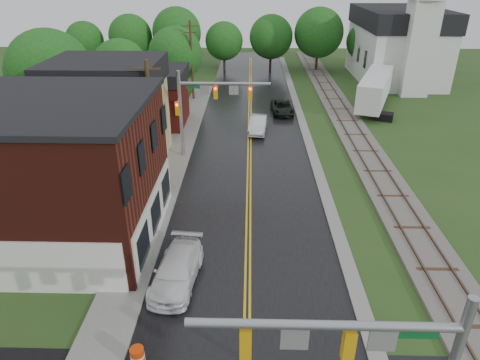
{
  "coord_description": "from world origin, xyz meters",
  "views": [
    {
      "loc": [
        0.04,
        -6.21,
        14.52
      ],
      "look_at": [
        -0.51,
        15.62,
        3.5
      ],
      "focal_mm": 32.0,
      "sensor_mm": 36.0,
      "label": 1
    }
  ],
  "objects_px": {
    "traffic_signal_far": "(206,99)",
    "suv_dark": "(282,108)",
    "church": "(401,38)",
    "utility_pole_c": "(192,60)",
    "tree_left_b": "(52,74)",
    "tree_left_e": "(177,56)",
    "tree_left_c": "(122,69)",
    "pickup_white": "(177,270)",
    "brick_building": "(26,172)",
    "traffic_signal_near": "(374,360)",
    "sedan_silver": "(258,124)",
    "semi_trailer": "(375,89)",
    "construction_barrel": "(138,358)",
    "utility_pole_b": "(152,122)"
  },
  "relations": [
    {
      "from": "traffic_signal_near",
      "to": "utility_pole_c",
      "type": "xyz_separation_m",
      "value": [
        -10.27,
        42.0,
        -0.25
      ]
    },
    {
      "from": "traffic_signal_far",
      "to": "suv_dark",
      "type": "relative_size",
      "value": 1.55
    },
    {
      "from": "traffic_signal_far",
      "to": "tree_left_e",
      "type": "distance_m",
      "value": 19.65
    },
    {
      "from": "utility_pole_c",
      "to": "construction_barrel",
      "type": "xyz_separation_m",
      "value": [
        2.46,
        -38.3,
        -4.22
      ]
    },
    {
      "from": "pickup_white",
      "to": "semi_trailer",
      "type": "distance_m",
      "value": 34.92
    },
    {
      "from": "tree_left_b",
      "to": "sedan_silver",
      "type": "distance_m",
      "value": 19.33
    },
    {
      "from": "traffic_signal_far",
      "to": "utility_pole_b",
      "type": "height_order",
      "value": "utility_pole_b"
    },
    {
      "from": "tree_left_c",
      "to": "pickup_white",
      "type": "xyz_separation_m",
      "value": [
        10.26,
        -28.98,
        -3.78
      ]
    },
    {
      "from": "tree_left_b",
      "to": "tree_left_e",
      "type": "relative_size",
      "value": 1.19
    },
    {
      "from": "utility_pole_b",
      "to": "sedan_silver",
      "type": "height_order",
      "value": "utility_pole_b"
    },
    {
      "from": "suv_dark",
      "to": "construction_barrel",
      "type": "xyz_separation_m",
      "value": [
        -7.84,
        -33.16,
        -0.16
      ]
    },
    {
      "from": "utility_pole_b",
      "to": "tree_left_e",
      "type": "height_order",
      "value": "utility_pole_b"
    },
    {
      "from": "brick_building",
      "to": "tree_left_c",
      "type": "distance_m",
      "value": 24.94
    },
    {
      "from": "pickup_white",
      "to": "semi_trailer",
      "type": "xyz_separation_m",
      "value": [
        17.5,
        30.18,
        1.49
      ]
    },
    {
      "from": "traffic_signal_far",
      "to": "semi_trailer",
      "type": "height_order",
      "value": "traffic_signal_far"
    },
    {
      "from": "brick_building",
      "to": "traffic_signal_far",
      "type": "relative_size",
      "value": 1.95
    },
    {
      "from": "tree_left_b",
      "to": "sedan_silver",
      "type": "xyz_separation_m",
      "value": [
        18.65,
        1.15,
        -4.97
      ]
    },
    {
      "from": "traffic_signal_far",
      "to": "construction_barrel",
      "type": "relative_size",
      "value": 7.34
    },
    {
      "from": "traffic_signal_far",
      "to": "tree_left_c",
      "type": "relative_size",
      "value": 0.96
    },
    {
      "from": "tree_left_b",
      "to": "church",
      "type": "bearing_deg",
      "value": 29.99
    },
    {
      "from": "utility_pole_b",
      "to": "construction_barrel",
      "type": "distance_m",
      "value": 17.02
    },
    {
      "from": "utility_pole_b",
      "to": "pickup_white",
      "type": "xyz_separation_m",
      "value": [
        3.21,
        -11.08,
        -3.99
      ]
    },
    {
      "from": "utility_pole_b",
      "to": "pickup_white",
      "type": "relative_size",
      "value": 1.79
    },
    {
      "from": "tree_left_c",
      "to": "semi_trailer",
      "type": "xyz_separation_m",
      "value": [
        27.76,
        1.2,
        -2.29
      ]
    },
    {
      "from": "tree_left_c",
      "to": "semi_trailer",
      "type": "distance_m",
      "value": 27.88
    },
    {
      "from": "traffic_signal_near",
      "to": "traffic_signal_far",
      "type": "xyz_separation_m",
      "value": [
        -6.94,
        25.0,
        0.01
      ]
    },
    {
      "from": "traffic_signal_near",
      "to": "tree_left_e",
      "type": "distance_m",
      "value": 45.59
    },
    {
      "from": "church",
      "to": "sedan_silver",
      "type": "bearing_deg",
      "value": -132.86
    },
    {
      "from": "traffic_signal_far",
      "to": "semi_trailer",
      "type": "xyz_separation_m",
      "value": [
        17.39,
        14.1,
        -2.75
      ]
    },
    {
      "from": "sedan_silver",
      "to": "pickup_white",
      "type": "height_order",
      "value": "sedan_silver"
    },
    {
      "from": "tree_left_b",
      "to": "tree_left_e",
      "type": "xyz_separation_m",
      "value": [
        9.0,
        14.0,
        -0.9
      ]
    },
    {
      "from": "tree_left_c",
      "to": "semi_trailer",
      "type": "height_order",
      "value": "tree_left_c"
    },
    {
      "from": "sedan_silver",
      "to": "pickup_white",
      "type": "distance_m",
      "value": 22.55
    },
    {
      "from": "tree_left_b",
      "to": "brick_building",
      "type": "bearing_deg",
      "value": -72.39
    },
    {
      "from": "church",
      "to": "traffic_signal_near",
      "type": "relative_size",
      "value": 2.72
    },
    {
      "from": "tree_left_c",
      "to": "suv_dark",
      "type": "distance_m",
      "value": 17.8
    },
    {
      "from": "traffic_signal_far",
      "to": "pickup_white",
      "type": "height_order",
      "value": "traffic_signal_far"
    },
    {
      "from": "traffic_signal_near",
      "to": "tree_left_e",
      "type": "bearing_deg",
      "value": 105.68
    },
    {
      "from": "traffic_signal_far",
      "to": "tree_left_b",
      "type": "distance_m",
      "value": 15.21
    },
    {
      "from": "utility_pole_b",
      "to": "construction_barrel",
      "type": "height_order",
      "value": "utility_pole_b"
    },
    {
      "from": "pickup_white",
      "to": "utility_pole_c",
      "type": "bearing_deg",
      "value": 101.27
    },
    {
      "from": "church",
      "to": "utility_pole_c",
      "type": "xyz_separation_m",
      "value": [
        -26.8,
        -9.74,
        -1.11
      ]
    },
    {
      "from": "traffic_signal_far",
      "to": "suv_dark",
      "type": "bearing_deg",
      "value": 59.56
    },
    {
      "from": "sedan_silver",
      "to": "semi_trailer",
      "type": "distance_m",
      "value": 15.47
    },
    {
      "from": "church",
      "to": "pickup_white",
      "type": "height_order",
      "value": "church"
    },
    {
      "from": "traffic_signal_far",
      "to": "tree_left_b",
      "type": "relative_size",
      "value": 0.76
    },
    {
      "from": "brick_building",
      "to": "tree_left_e",
      "type": "bearing_deg",
      "value": 83.29
    },
    {
      "from": "traffic_signal_near",
      "to": "sedan_silver",
      "type": "bearing_deg",
      "value": 94.92
    },
    {
      "from": "utility_pole_b",
      "to": "tree_left_e",
      "type": "bearing_deg",
      "value": 94.9
    },
    {
      "from": "brick_building",
      "to": "church",
      "type": "relative_size",
      "value": 0.71
    }
  ]
}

